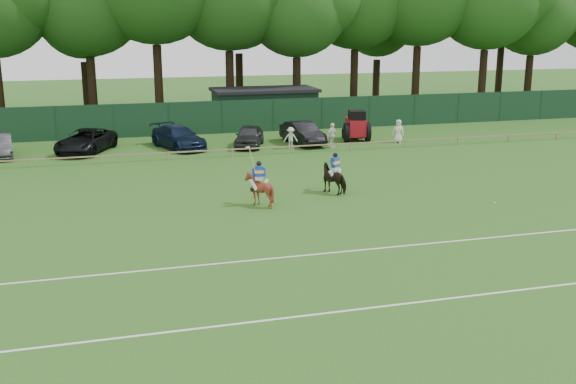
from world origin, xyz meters
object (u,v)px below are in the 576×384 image
object	(u,v)px
spectator_mid	(332,136)
polo_ball	(495,203)
estate_black	(303,133)
spectator_right	(398,131)
horse_chestnut	(259,189)
tractor	(356,126)
horse_dark	(335,179)
utility_shed	(264,107)
spectator_left	(291,138)
sedan_navy	(178,137)
suv_black	(86,141)
hatch_grey	(249,136)

from	to	relation	value
spectator_mid	polo_ball	world-z (taller)	spectator_mid
estate_black	spectator_right	xyz separation A→B (m)	(6.65, -1.28, 0.05)
horse_chestnut	estate_black	world-z (taller)	horse_chestnut
spectator_mid	polo_ball	distance (m)	15.91
spectator_right	tractor	world-z (taller)	tractor
horse_dark	horse_chestnut	distance (m)	4.42
estate_black	utility_shed	bearing A→B (deg)	85.52
spectator_left	spectator_right	distance (m)	7.96
horse_dark	spectator_right	xyz separation A→B (m)	(9.03, 12.21, 0.10)
spectator_mid	spectator_right	world-z (taller)	spectator_mid
horse_chestnut	spectator_mid	world-z (taller)	spectator_mid
sedan_navy	spectator_mid	size ratio (longest dim) A/B	3.05
polo_ball	utility_shed	distance (m)	27.04
suv_black	polo_ball	bearing A→B (deg)	-20.75
spectator_left	polo_ball	world-z (taller)	spectator_left
estate_black	utility_shed	size ratio (longest dim) A/B	0.56
suv_black	tractor	world-z (taller)	tractor
spectator_mid	utility_shed	bearing A→B (deg)	65.79
hatch_grey	polo_ball	xyz separation A→B (m)	(7.98, -17.65, -0.68)
horse_chestnut	spectator_left	xyz separation A→B (m)	(5.28, 13.29, -0.04)
horse_dark	spectator_right	bearing A→B (deg)	-158.01
hatch_grey	tractor	xyz separation A→B (m)	(7.89, 0.29, 0.31)
horse_dark	tractor	bearing A→B (deg)	-146.61
estate_black	spectator_mid	world-z (taller)	spectator_mid
horse_dark	sedan_navy	bearing A→B (deg)	-98.06
polo_ball	tractor	xyz separation A→B (m)	(-0.09, 17.94, 0.99)
horse_chestnut	sedan_navy	distance (m)	15.66
suv_black	sedan_navy	world-z (taller)	same
hatch_grey	spectator_right	size ratio (longest dim) A/B	2.60
spectator_mid	tractor	distance (m)	3.48
estate_black	spectator_mid	distance (m)	2.44
suv_black	polo_ball	distance (m)	26.32
estate_black	polo_ball	size ratio (longest dim) A/B	51.85
utility_shed	spectator_left	bearing A→B (deg)	-93.96
horse_chestnut	utility_shed	distance (m)	24.58
horse_dark	hatch_grey	size ratio (longest dim) A/B	0.40
estate_black	spectator_mid	size ratio (longest dim) A/B	2.75
estate_black	horse_dark	bearing A→B (deg)	-108.09
suv_black	tractor	size ratio (longest dim) A/B	1.87
suv_black	hatch_grey	distance (m)	10.77
polo_ball	spectator_mid	bearing A→B (deg)	99.81
estate_black	tractor	world-z (taller)	tractor
spectator_mid	utility_shed	size ratio (longest dim) A/B	0.20
suv_black	spectator_left	size ratio (longest dim) A/B	3.67
hatch_grey	tractor	world-z (taller)	tractor
sedan_navy	polo_ball	xyz separation A→B (m)	(12.73, -18.30, -0.71)
estate_black	spectator_right	distance (m)	6.78
spectator_left	polo_ball	size ratio (longest dim) A/B	16.31
suv_black	spectator_mid	bearing A→B (deg)	13.86
tractor	hatch_grey	bearing A→B (deg)	-166.44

